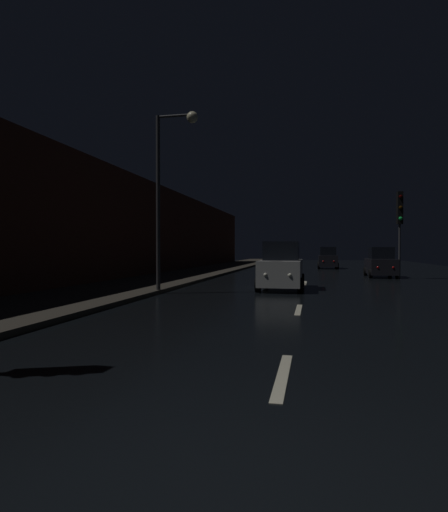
% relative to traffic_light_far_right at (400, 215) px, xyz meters
% --- Properties ---
extents(ground, '(27.71, 84.00, 0.02)m').
position_rel_traffic_light_far_right_xyz_m(ground, '(-5.36, 1.09, -3.75)').
color(ground, black).
extents(sidewalk_left, '(4.40, 84.00, 0.15)m').
position_rel_traffic_light_far_right_xyz_m(sidewalk_left, '(-13.01, 1.09, -3.66)').
color(sidewalk_left, '#38332B').
rests_on(sidewalk_left, ground).
extents(building_facade_left, '(0.80, 63.00, 6.17)m').
position_rel_traffic_light_far_right_xyz_m(building_facade_left, '(-15.61, -2.41, -0.65)').
color(building_facade_left, '#472319').
rests_on(building_facade_left, ground).
extents(lane_centerline, '(0.16, 18.61, 0.01)m').
position_rel_traffic_light_far_right_xyz_m(lane_centerline, '(-5.36, -11.04, -3.73)').
color(lane_centerline, beige).
rests_on(lane_centerline, ground).
extents(traffic_light_far_right, '(0.33, 0.47, 5.12)m').
position_rel_traffic_light_far_right_xyz_m(traffic_light_far_right, '(0.00, 0.00, 0.00)').
color(traffic_light_far_right, '#38383A').
rests_on(traffic_light_far_right, ground).
extents(streetlamp_overhead, '(1.70, 0.44, 7.04)m').
position_rel_traffic_light_far_right_xyz_m(streetlamp_overhead, '(-10.45, -10.59, 0.95)').
color(streetlamp_overhead, '#2D2D30').
rests_on(streetlamp_overhead, ground).
extents(car_approaching_headlights, '(1.90, 4.12, 2.07)m').
position_rel_traffic_light_far_right_xyz_m(car_approaching_headlights, '(-6.31, -7.73, -2.79)').
color(car_approaching_headlights, silver).
rests_on(car_approaching_headlights, ground).
extents(car_distant_taillights, '(1.79, 3.87, 1.95)m').
position_rel_traffic_light_far_right_xyz_m(car_distant_taillights, '(-3.65, 13.14, -2.85)').
color(car_distant_taillights, black).
rests_on(car_distant_taillights, ground).
extents(car_parked_right_far, '(1.72, 3.73, 1.88)m').
position_rel_traffic_light_far_right_xyz_m(car_parked_right_far, '(-0.80, 1.63, -2.88)').
color(car_parked_right_far, black).
rests_on(car_parked_right_far, ground).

